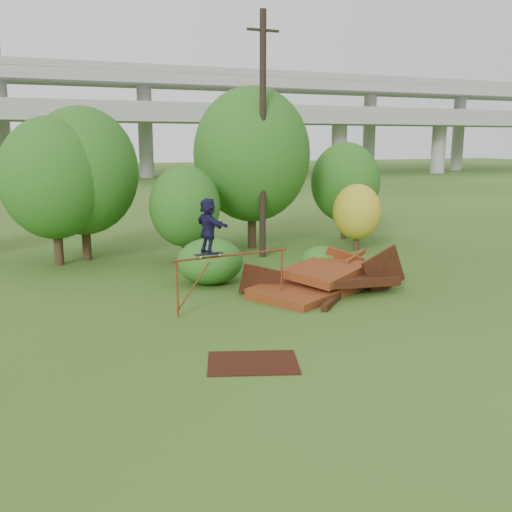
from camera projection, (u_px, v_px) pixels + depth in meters
name	position (u px, v px, depth m)	size (l,w,h in m)	color
ground	(309.00, 323.00, 15.98)	(240.00, 240.00, 0.00)	#2D5116
scrap_pile	(323.00, 282.00, 19.13)	(5.74, 4.03, 1.88)	#50240E
grind_rail	(232.00, 267.00, 17.09)	(3.81, 0.57, 1.69)	maroon
skateboard	(209.00, 254.00, 16.62)	(0.89, 0.35, 0.09)	black
skater	(208.00, 226.00, 16.46)	(1.51, 0.48, 1.63)	#18153A
flat_plate	(253.00, 363.00, 13.06)	(2.05, 1.47, 0.03)	black
tree_0	(54.00, 178.00, 22.71)	(4.25, 4.25, 6.00)	black
tree_1	(82.00, 171.00, 23.69)	(4.63, 4.63, 6.44)	black
tree_2	(185.00, 206.00, 23.13)	(2.88, 2.88, 4.06)	black
tree_3	(252.00, 155.00, 26.34)	(5.40, 5.40, 7.49)	black
tree_4	(357.00, 212.00, 26.30)	(2.23, 2.23, 3.08)	black
tree_5	(345.00, 182.00, 29.15)	(3.53, 3.53, 4.96)	black
shrub_left	(210.00, 261.00, 20.19)	(2.38, 2.19, 1.64)	#194E15
shrub_right	(323.00, 263.00, 20.91)	(1.75, 1.60, 1.24)	#194E15
utility_pole	(263.00, 136.00, 24.06)	(1.40, 0.28, 10.26)	black
freeway_overpass	(77.00, 97.00, 71.01)	(160.00, 15.00, 13.70)	gray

